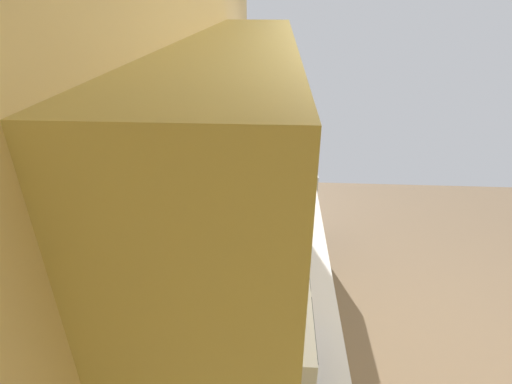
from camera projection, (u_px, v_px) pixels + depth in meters
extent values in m
cube|color=#ECC87E|center=(204.00, 194.00, 1.94)|extent=(4.04, 0.12, 2.81)
cube|color=silver|center=(273.00, 320.00, 1.84)|extent=(3.23, 0.63, 0.02)
cube|color=#332819|center=(325.00, 352.00, 2.24)|extent=(0.01, 0.01, 0.83)
cube|color=#332819|center=(318.00, 297.00, 2.65)|extent=(0.01, 0.01, 0.83)
cube|color=#332819|center=(313.00, 257.00, 3.05)|extent=(0.01, 0.01, 0.83)
cube|color=#D7C06A|center=(243.00, 137.00, 1.44)|extent=(1.96, 0.35, 0.70)
cube|color=#B7BABF|center=(279.00, 208.00, 3.74)|extent=(0.60, 0.65, 0.92)
cube|color=black|center=(313.00, 213.00, 3.75)|extent=(0.46, 0.01, 0.51)
cube|color=black|center=(280.00, 162.00, 3.53)|extent=(0.57, 0.62, 0.02)
cube|color=#B7BABF|center=(246.00, 153.00, 3.51)|extent=(0.57, 0.04, 0.18)
cylinder|color=#38383D|center=(293.00, 167.00, 3.40)|extent=(0.11, 0.11, 0.01)
cylinder|color=#38383D|center=(293.00, 156.00, 3.63)|extent=(0.11, 0.11, 0.01)
cylinder|color=#38383D|center=(267.00, 166.00, 3.41)|extent=(0.11, 0.11, 0.01)
cylinder|color=#38383D|center=(268.00, 155.00, 3.65)|extent=(0.11, 0.11, 0.01)
cube|color=white|center=(268.00, 335.00, 1.55)|extent=(0.53, 0.34, 0.30)
cube|color=black|center=(312.00, 347.00, 1.50)|extent=(0.33, 0.01, 0.21)
cube|color=#2D2D33|center=(308.00, 301.00, 1.73)|extent=(0.09, 0.01, 0.21)
cylinder|color=#4C8CBF|center=(291.00, 246.00, 2.33)|extent=(0.13, 0.13, 0.05)
cylinder|color=#4595C0|center=(291.00, 245.00, 2.32)|extent=(0.10, 0.10, 0.02)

